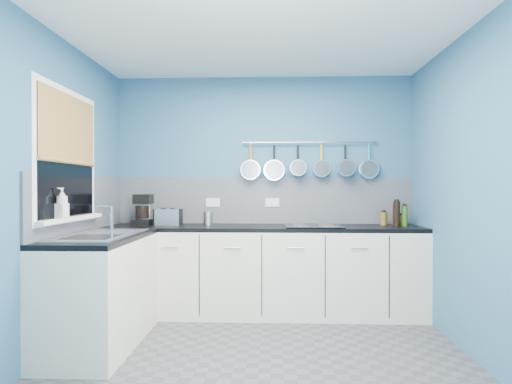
# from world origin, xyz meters

# --- Properties ---
(floor) EXTENTS (3.20, 3.00, 0.02)m
(floor) POSITION_xyz_m (0.00, 0.00, -0.01)
(floor) COLOR #47474C
(floor) RESTS_ON ground
(ceiling) EXTENTS (3.20, 3.00, 0.02)m
(ceiling) POSITION_xyz_m (0.00, 0.00, 2.51)
(ceiling) COLOR white
(ceiling) RESTS_ON ground
(wall_back) EXTENTS (3.20, 0.02, 2.50)m
(wall_back) POSITION_xyz_m (0.00, 1.51, 1.25)
(wall_back) COLOR #306080
(wall_back) RESTS_ON ground
(wall_front) EXTENTS (3.20, 0.02, 2.50)m
(wall_front) POSITION_xyz_m (0.00, -1.51, 1.25)
(wall_front) COLOR #306080
(wall_front) RESTS_ON ground
(wall_left) EXTENTS (0.02, 3.00, 2.50)m
(wall_left) POSITION_xyz_m (-1.61, 0.00, 1.25)
(wall_left) COLOR #306080
(wall_left) RESTS_ON ground
(wall_right) EXTENTS (0.02, 3.00, 2.50)m
(wall_right) POSITION_xyz_m (1.61, 0.00, 1.25)
(wall_right) COLOR #306080
(wall_right) RESTS_ON ground
(backsplash_back) EXTENTS (3.20, 0.02, 0.50)m
(backsplash_back) POSITION_xyz_m (0.00, 1.49, 1.15)
(backsplash_back) COLOR gray
(backsplash_back) RESTS_ON wall_back
(backsplash_left) EXTENTS (0.02, 1.80, 0.50)m
(backsplash_left) POSITION_xyz_m (-1.59, 0.60, 1.15)
(backsplash_left) COLOR gray
(backsplash_left) RESTS_ON wall_left
(cabinet_run_back) EXTENTS (3.20, 0.60, 0.86)m
(cabinet_run_back) POSITION_xyz_m (0.00, 1.20, 0.43)
(cabinet_run_back) COLOR silver
(cabinet_run_back) RESTS_ON ground
(worktop_back) EXTENTS (3.20, 0.60, 0.04)m
(worktop_back) POSITION_xyz_m (0.00, 1.20, 0.88)
(worktop_back) COLOR black
(worktop_back) RESTS_ON cabinet_run_back
(cabinet_run_left) EXTENTS (0.60, 1.20, 0.86)m
(cabinet_run_left) POSITION_xyz_m (-1.30, 0.30, 0.43)
(cabinet_run_left) COLOR silver
(cabinet_run_left) RESTS_ON ground
(worktop_left) EXTENTS (0.60, 1.20, 0.04)m
(worktop_left) POSITION_xyz_m (-1.30, 0.30, 0.88)
(worktop_left) COLOR black
(worktop_left) RESTS_ON cabinet_run_left
(window_frame) EXTENTS (0.01, 1.00, 1.10)m
(window_frame) POSITION_xyz_m (-1.58, 0.30, 1.55)
(window_frame) COLOR white
(window_frame) RESTS_ON wall_left
(window_glass) EXTENTS (0.01, 0.90, 1.00)m
(window_glass) POSITION_xyz_m (-1.57, 0.30, 1.55)
(window_glass) COLOR black
(window_glass) RESTS_ON wall_left
(bamboo_blind) EXTENTS (0.01, 0.90, 0.55)m
(bamboo_blind) POSITION_xyz_m (-1.56, 0.30, 1.77)
(bamboo_blind) COLOR olive
(bamboo_blind) RESTS_ON wall_left
(window_sill) EXTENTS (0.10, 0.98, 0.03)m
(window_sill) POSITION_xyz_m (-1.55, 0.30, 1.04)
(window_sill) COLOR white
(window_sill) RESTS_ON wall_left
(sink_unit) EXTENTS (0.50, 0.95, 0.01)m
(sink_unit) POSITION_xyz_m (-1.30, 0.30, 0.90)
(sink_unit) COLOR silver
(sink_unit) RESTS_ON worktop_left
(mixer_tap) EXTENTS (0.12, 0.08, 0.26)m
(mixer_tap) POSITION_xyz_m (-1.14, 0.12, 1.03)
(mixer_tap) COLOR silver
(mixer_tap) RESTS_ON worktop_left
(socket_left) EXTENTS (0.15, 0.01, 0.09)m
(socket_left) POSITION_xyz_m (-0.55, 1.48, 1.13)
(socket_left) COLOR white
(socket_left) RESTS_ON backsplash_back
(socket_right) EXTENTS (0.15, 0.01, 0.09)m
(socket_right) POSITION_xyz_m (0.10, 1.48, 1.13)
(socket_right) COLOR white
(socket_right) RESTS_ON backsplash_back
(pot_rail) EXTENTS (1.45, 0.02, 0.02)m
(pot_rail) POSITION_xyz_m (0.50, 1.45, 1.78)
(pot_rail) COLOR silver
(pot_rail) RESTS_ON wall_back
(soap_bottle_a) EXTENTS (0.11, 0.11, 0.24)m
(soap_bottle_a) POSITION_xyz_m (-1.53, 0.12, 1.17)
(soap_bottle_a) COLOR white
(soap_bottle_a) RESTS_ON window_sill
(soap_bottle_b) EXTENTS (0.09, 0.09, 0.17)m
(soap_bottle_b) POSITION_xyz_m (-1.53, 0.12, 1.14)
(soap_bottle_b) COLOR white
(soap_bottle_b) RESTS_ON window_sill
(paper_towel) EXTENTS (0.13, 0.13, 0.28)m
(paper_towel) POSITION_xyz_m (-1.25, 1.26, 1.04)
(paper_towel) COLOR white
(paper_towel) RESTS_ON worktop_back
(coffee_maker) EXTENTS (0.19, 0.21, 0.32)m
(coffee_maker) POSITION_xyz_m (-1.25, 1.22, 1.06)
(coffee_maker) COLOR black
(coffee_maker) RESTS_ON worktop_back
(toaster) EXTENTS (0.26, 0.15, 0.17)m
(toaster) POSITION_xyz_m (-0.99, 1.25, 0.98)
(toaster) COLOR silver
(toaster) RESTS_ON worktop_back
(canister) EXTENTS (0.11, 0.11, 0.14)m
(canister) POSITION_xyz_m (-0.57, 1.29, 0.97)
(canister) COLOR silver
(canister) RESTS_ON worktop_back
(hob) EXTENTS (0.56, 0.50, 0.01)m
(hob) POSITION_xyz_m (0.51, 1.15, 0.91)
(hob) COLOR black
(hob) RESTS_ON worktop_back
(pan_0) EXTENTS (0.22, 0.08, 0.41)m
(pan_0) POSITION_xyz_m (-0.13, 1.44, 1.58)
(pan_0) COLOR silver
(pan_0) RESTS_ON pot_rail
(pan_1) EXTENTS (0.22, 0.10, 0.41)m
(pan_1) POSITION_xyz_m (0.12, 1.44, 1.57)
(pan_1) COLOR silver
(pan_1) RESTS_ON pot_rail
(pan_2) EXTENTS (0.18, 0.12, 0.37)m
(pan_2) POSITION_xyz_m (0.37, 1.44, 1.60)
(pan_2) COLOR silver
(pan_2) RESTS_ON pot_rail
(pan_3) EXTENTS (0.19, 0.08, 0.38)m
(pan_3) POSITION_xyz_m (0.63, 1.44, 1.59)
(pan_3) COLOR silver
(pan_3) RESTS_ON pot_rail
(pan_4) EXTENTS (0.18, 0.13, 0.37)m
(pan_4) POSITION_xyz_m (0.88, 1.44, 1.59)
(pan_4) COLOR silver
(pan_4) RESTS_ON pot_rail
(pan_5) EXTENTS (0.20, 0.06, 0.39)m
(pan_5) POSITION_xyz_m (1.14, 1.44, 1.58)
(pan_5) COLOR silver
(pan_5) RESTS_ON pot_rail
(condiment_0) EXTENTS (0.06, 0.06, 0.10)m
(condiment_0) POSITION_xyz_m (1.45, 1.32, 0.95)
(condiment_0) COLOR #8C5914
(condiment_0) RESTS_ON worktop_back
(condiment_1) EXTENTS (0.06, 0.06, 0.21)m
(condiment_1) POSITION_xyz_m (1.38, 1.31, 1.01)
(condiment_1) COLOR #4C190C
(condiment_1) RESTS_ON worktop_back
(condiment_2) EXTENTS (0.07, 0.07, 0.13)m
(condiment_2) POSITION_xyz_m (1.26, 1.33, 0.97)
(condiment_2) COLOR brown
(condiment_2) RESTS_ON worktop_back
(condiment_3) EXTENTS (0.06, 0.06, 0.20)m
(condiment_3) POSITION_xyz_m (1.44, 1.23, 1.00)
(condiment_3) COLOR #265919
(condiment_3) RESTS_ON worktop_back
(condiment_4) EXTENTS (0.07, 0.07, 0.25)m
(condiment_4) POSITION_xyz_m (1.36, 1.21, 1.03)
(condiment_4) COLOR black
(condiment_4) RESTS_ON worktop_back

